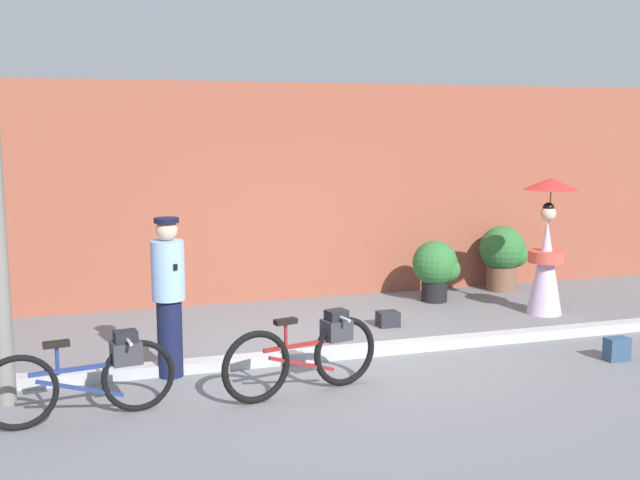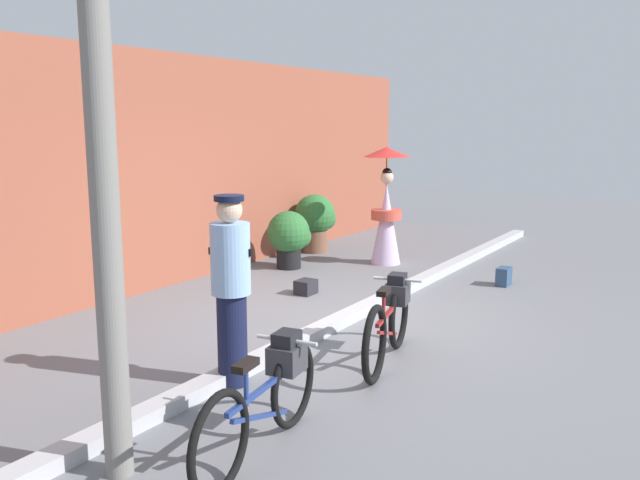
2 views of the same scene
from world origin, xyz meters
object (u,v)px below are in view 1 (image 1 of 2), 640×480
object	(u,v)px
bicycle_near_officer	(309,352)
backpack_on_pavement	(617,349)
potted_plant_small	(504,254)
potted_plant_by_door	(436,267)
backpack_spare	(388,319)
bicycle_far_side	(91,374)
person_officer	(169,293)
person_with_parasol	(547,248)

from	to	relation	value
bicycle_near_officer	backpack_on_pavement	world-z (taller)	bicycle_near_officer
potted_plant_small	backpack_on_pavement	distance (m)	3.66
potted_plant_by_door	potted_plant_small	world-z (taller)	potted_plant_small
potted_plant_by_door	backpack_spare	xyz separation A→B (m)	(-1.22, -1.11, -0.41)
bicycle_near_officer	backpack_spare	distance (m)	2.68
bicycle_far_side	backpack_spare	bearing A→B (deg)	29.86
bicycle_far_side	person_officer	distance (m)	1.34
bicycle_far_side	person_with_parasol	xyz separation A→B (m)	(6.04, 2.13, 0.51)
person_officer	person_with_parasol	size ratio (longest dim) A/B	0.89
potted_plant_small	backpack_spare	distance (m)	2.99
bicycle_far_side	potted_plant_small	bearing A→B (deg)	29.99
person_officer	potted_plant_small	distance (m)	6.08
person_officer	backpack_spare	world-z (taller)	person_officer
potted_plant_by_door	backpack_on_pavement	distance (m)	3.29
bicycle_far_side	backpack_on_pavement	bearing A→B (deg)	0.42
backpack_on_pavement	person_with_parasol	bearing A→B (deg)	77.87
bicycle_near_officer	person_with_parasol	bearing A→B (deg)	27.17
bicycle_near_officer	bicycle_far_side	xyz separation A→B (m)	(-2.03, -0.07, -0.01)
potted_plant_by_door	backpack_on_pavement	xyz separation A→B (m)	(0.67, -3.20, -0.38)
potted_plant_by_door	backpack_spare	size ratio (longest dim) A/B	3.37
backpack_on_pavement	bicycle_far_side	bearing A→B (deg)	-179.58
bicycle_far_side	potted_plant_small	world-z (taller)	potted_plant_small
person_with_parasol	potted_plant_small	world-z (taller)	person_with_parasol
bicycle_near_officer	person_with_parasol	size ratio (longest dim) A/B	0.88
bicycle_far_side	backpack_spare	xyz separation A→B (m)	(3.71, 2.13, -0.31)
person_with_parasol	backpack_spare	xyz separation A→B (m)	(-2.34, 0.00, -0.82)
potted_plant_by_door	potted_plant_small	size ratio (longest dim) A/B	0.89
bicycle_far_side	person_officer	xyz separation A→B (m)	(0.79, 0.97, 0.48)
potted_plant_by_door	backpack_spare	world-z (taller)	potted_plant_by_door
backpack_spare	potted_plant_small	bearing A→B (deg)	30.17
person_officer	potted_plant_by_door	world-z (taller)	person_officer
potted_plant_small	backpack_on_pavement	bearing A→B (deg)	-100.56
bicycle_near_officer	potted_plant_by_door	size ratio (longest dim) A/B	1.82
potted_plant_small	backpack_spare	bearing A→B (deg)	-149.83
bicycle_far_side	person_with_parasol	bearing A→B (deg)	19.39
bicycle_near_officer	potted_plant_by_door	distance (m)	4.30
bicycle_near_officer	bicycle_far_side	size ratio (longest dim) A/B	0.98
person_with_parasol	potted_plant_by_door	distance (m)	1.63
bicycle_near_officer	person_with_parasol	xyz separation A→B (m)	(4.02, 2.06, 0.50)
bicycle_far_side	potted_plant_by_door	xyz separation A→B (m)	(4.92, 3.24, 0.11)
backpack_spare	bicycle_far_side	bearing A→B (deg)	-150.14
bicycle_near_officer	backpack_on_pavement	size ratio (longest dim) A/B	6.37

